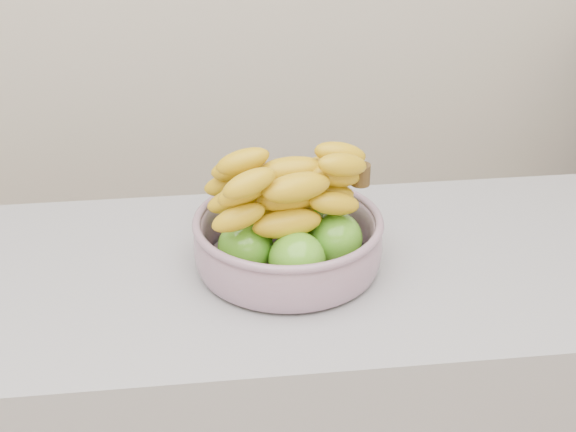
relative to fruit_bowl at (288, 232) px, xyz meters
name	(u,v)px	position (x,y,z in m)	size (l,w,h in m)	color
fruit_bowl	(288,232)	(0.00, 0.00, 0.00)	(0.33, 0.33, 0.21)	#A3ABC4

